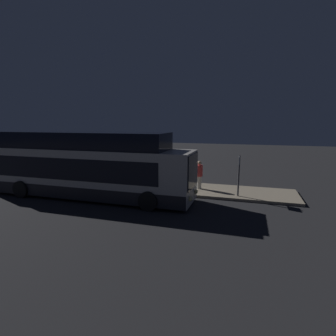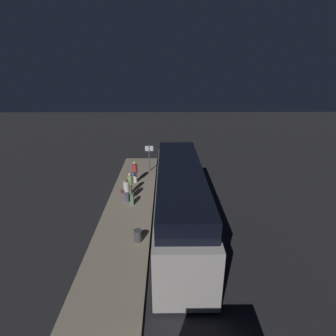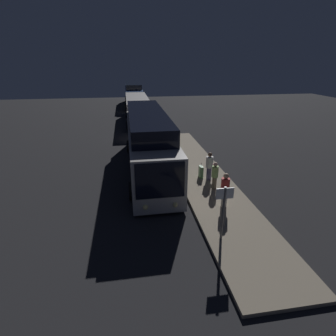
# 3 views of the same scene
# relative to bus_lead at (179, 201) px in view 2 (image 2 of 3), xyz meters

# --- Properties ---
(ground) EXTENTS (80.00, 80.00, 0.00)m
(ground) POSITION_rel_bus_lead_xyz_m (1.88, 0.03, -1.70)
(ground) COLOR #232326
(platform) EXTENTS (20.00, 3.14, 0.16)m
(platform) POSITION_rel_bus_lead_xyz_m (1.88, 3.20, -1.62)
(platform) COLOR gray
(platform) RESTS_ON ground
(bus_lead) EXTENTS (12.38, 2.85, 3.81)m
(bus_lead) POSITION_rel_bus_lead_xyz_m (0.00, 0.00, 0.00)
(bus_lead) COLOR #B2ADA8
(bus_lead) RESTS_ON ground
(passenger_boarding) EXTENTS (0.59, 0.69, 1.73)m
(passenger_boarding) POSITION_rel_bus_lead_xyz_m (2.80, 3.43, -0.61)
(passenger_boarding) COLOR #4C476B
(passenger_boarding) RESTS_ON platform
(passenger_waiting) EXTENTS (0.40, 0.40, 1.60)m
(passenger_waiting) POSITION_rel_bus_lead_xyz_m (4.06, 3.35, -0.67)
(passenger_waiting) COLOR #6B604C
(passenger_waiting) RESTS_ON platform
(passenger_with_bags) EXTENTS (0.67, 0.53, 1.79)m
(passenger_with_bags) POSITION_rel_bus_lead_xyz_m (5.99, 3.20, -0.58)
(passenger_with_bags) COLOR silver
(passenger_with_bags) RESTS_ON platform
(suitcase) EXTENTS (0.44, 0.19, 0.98)m
(suitcase) POSITION_rel_bus_lead_xyz_m (2.44, 3.02, -1.17)
(suitcase) COLOR #598C59
(suitcase) RESTS_ON platform
(sign_post) EXTENTS (0.10, 0.70, 2.36)m
(sign_post) POSITION_rel_bus_lead_xyz_m (8.45, 2.19, -0.05)
(sign_post) COLOR #4C4C51
(sign_post) RESTS_ON platform
(trash_bin) EXTENTS (0.44, 0.44, 0.65)m
(trash_bin) POSITION_rel_bus_lead_xyz_m (-1.58, 2.24, -1.21)
(trash_bin) COLOR #3F3F44
(trash_bin) RESTS_ON platform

